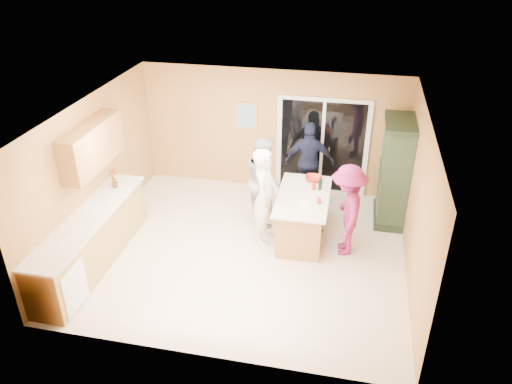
% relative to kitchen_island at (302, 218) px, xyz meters
% --- Properties ---
extents(floor, '(5.50, 5.50, 0.00)m').
position_rel_kitchen_island_xyz_m(floor, '(-0.90, -0.62, -0.41)').
color(floor, '#F1E1D0').
rests_on(floor, ground).
extents(ceiling, '(5.50, 5.00, 0.10)m').
position_rel_kitchen_island_xyz_m(ceiling, '(-0.90, -0.62, 2.19)').
color(ceiling, white).
rests_on(ceiling, wall_back).
extents(wall_back, '(5.50, 0.10, 2.60)m').
position_rel_kitchen_island_xyz_m(wall_back, '(-0.90, 1.88, 0.89)').
color(wall_back, '#F2A963').
rests_on(wall_back, ground).
extents(wall_front, '(5.50, 0.10, 2.60)m').
position_rel_kitchen_island_xyz_m(wall_front, '(-0.90, -3.12, 0.89)').
color(wall_front, '#F2A963').
rests_on(wall_front, ground).
extents(wall_left, '(0.10, 5.00, 2.60)m').
position_rel_kitchen_island_xyz_m(wall_left, '(-3.65, -0.62, 0.89)').
color(wall_left, '#F2A963').
rests_on(wall_left, ground).
extents(wall_right, '(0.10, 5.00, 2.60)m').
position_rel_kitchen_island_xyz_m(wall_right, '(1.85, -0.62, 0.89)').
color(wall_right, '#F2A963').
rests_on(wall_right, ground).
extents(left_cabinet_run, '(0.65, 3.05, 1.24)m').
position_rel_kitchen_island_xyz_m(left_cabinet_run, '(-3.35, -1.67, 0.05)').
color(left_cabinet_run, '#AE8A43').
rests_on(left_cabinet_run, floor).
extents(upper_cabinets, '(0.35, 1.60, 0.75)m').
position_rel_kitchen_island_xyz_m(upper_cabinets, '(-3.48, -0.82, 1.46)').
color(upper_cabinets, '#AE8A43').
rests_on(upper_cabinets, wall_left).
extents(sliding_door, '(1.90, 0.07, 2.10)m').
position_rel_kitchen_island_xyz_m(sliding_door, '(0.15, 1.85, 0.64)').
color(sliding_door, silver).
rests_on(sliding_door, floor).
extents(framed_picture, '(0.46, 0.04, 0.56)m').
position_rel_kitchen_island_xyz_m(framed_picture, '(-1.45, 1.86, 1.19)').
color(framed_picture, tan).
rests_on(framed_picture, wall_back).
extents(kitchen_island, '(0.93, 1.69, 0.88)m').
position_rel_kitchen_island_xyz_m(kitchen_island, '(0.00, 0.00, 0.00)').
color(kitchen_island, '#AE8A43').
rests_on(kitchen_island, floor).
extents(green_hutch, '(0.59, 1.11, 2.04)m').
position_rel_kitchen_island_xyz_m(green_hutch, '(1.59, 1.02, 0.58)').
color(green_hutch, '#1E301F').
rests_on(green_hutch, floor).
extents(woman_white, '(0.44, 0.67, 1.82)m').
position_rel_kitchen_island_xyz_m(woman_white, '(-0.65, -0.22, 0.49)').
color(woman_white, white).
rests_on(woman_white, floor).
extents(woman_grey, '(0.91, 1.01, 1.70)m').
position_rel_kitchen_island_xyz_m(woman_grey, '(-0.81, 0.51, 0.43)').
color(woman_grey, '#B0AFB2').
rests_on(woman_grey, floor).
extents(woman_navy, '(1.04, 0.53, 1.70)m').
position_rel_kitchen_island_xyz_m(woman_navy, '(-0.06, 1.48, 0.43)').
color(woman_navy, '#1B223B').
rests_on(woman_navy, floor).
extents(woman_magenta, '(0.71, 1.13, 1.66)m').
position_rel_kitchen_island_xyz_m(woman_magenta, '(0.78, -0.28, 0.42)').
color(woman_magenta, '#901F4C').
rests_on(woman_magenta, floor).
extents(serving_bowl, '(0.32, 0.32, 0.08)m').
position_rel_kitchen_island_xyz_m(serving_bowl, '(0.11, 0.62, 0.51)').
color(serving_bowl, red).
rests_on(serving_bowl, kitchen_island).
extents(tulip_vase, '(0.21, 0.17, 0.36)m').
position_rel_kitchen_island_xyz_m(tulip_vase, '(-3.35, -0.50, 0.71)').
color(tulip_vase, '#A51510').
rests_on(tulip_vase, left_cabinet_run).
extents(tumbler_near, '(0.10, 0.10, 0.11)m').
position_rel_kitchen_island_xyz_m(tumbler_near, '(0.15, 0.27, 0.53)').
color(tumbler_near, red).
rests_on(tumbler_near, kitchen_island).
extents(tumbler_far, '(0.08, 0.08, 0.10)m').
position_rel_kitchen_island_xyz_m(tumbler_far, '(0.29, -0.22, 0.52)').
color(tumbler_far, red).
rests_on(tumbler_far, kitchen_island).
extents(wine_bottle, '(0.06, 0.06, 0.28)m').
position_rel_kitchen_island_xyz_m(wine_bottle, '(0.26, 0.29, 0.58)').
color(wine_bottle, black).
rests_on(wine_bottle, kitchen_island).
extents(white_plate, '(0.26, 0.26, 0.02)m').
position_rel_kitchen_island_xyz_m(white_plate, '(0.07, -0.27, 0.48)').
color(white_plate, white).
rests_on(white_plate, kitchen_island).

